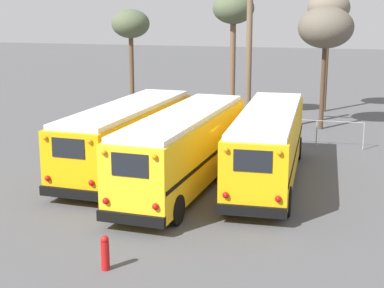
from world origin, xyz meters
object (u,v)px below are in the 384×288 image
at_px(school_bus_0, 128,135).
at_px(bare_tree_3, 131,26).
at_px(school_bus_2, 268,143).
at_px(bare_tree_0, 233,12).
at_px(bare_tree_1, 326,28).
at_px(bare_tree_2, 329,10).
at_px(fire_hydrant, 105,253).
at_px(school_bus_1, 184,147).
at_px(utility_pole, 249,50).

height_order(school_bus_0, bare_tree_3, bare_tree_3).
height_order(school_bus_2, bare_tree_0, bare_tree_0).
bearing_deg(bare_tree_3, bare_tree_1, -6.83).
relative_size(school_bus_0, bare_tree_0, 1.31).
xyz_separation_m(school_bus_2, bare_tree_1, (1.60, 11.62, 4.28)).
distance_m(school_bus_0, bare_tree_2, 20.03).
distance_m(bare_tree_1, fire_hydrant, 22.49).
distance_m(bare_tree_0, bare_tree_1, 6.05).
bearing_deg(school_bus_0, school_bus_2, -0.28).
bearing_deg(fire_hydrant, bare_tree_2, 80.33).
xyz_separation_m(bare_tree_3, fire_hydrant, (7.81, -22.80, -5.41)).
bearing_deg(bare_tree_0, school_bus_1, -86.06).
bearing_deg(school_bus_1, bare_tree_3, 117.85).
height_order(bare_tree_2, fire_hydrant, bare_tree_2).
distance_m(bare_tree_3, fire_hydrant, 24.71).
bearing_deg(fire_hydrant, bare_tree_0, 92.41).
relative_size(school_bus_0, school_bus_1, 0.98).
relative_size(school_bus_0, school_bus_2, 0.97).
distance_m(bare_tree_1, bare_tree_3, 12.71).
bearing_deg(bare_tree_2, school_bus_1, -103.26).
relative_size(school_bus_2, bare_tree_3, 1.55).
bearing_deg(school_bus_1, bare_tree_1, 70.54).
distance_m(school_bus_1, school_bus_2, 3.61).
distance_m(school_bus_1, bare_tree_1, 14.84).
relative_size(school_bus_2, bare_tree_0, 1.35).
bearing_deg(school_bus_0, bare_tree_3, 109.93).
distance_m(school_bus_0, utility_pole, 10.13).
height_order(school_bus_1, bare_tree_3, bare_tree_3).
height_order(school_bus_2, bare_tree_2, bare_tree_2).
xyz_separation_m(school_bus_0, school_bus_2, (6.27, -0.03, 0.03)).
distance_m(school_bus_2, bare_tree_3, 17.67).
xyz_separation_m(school_bus_2, fire_hydrant, (-3.20, -9.67, -1.15)).
height_order(school_bus_2, fire_hydrant, school_bus_2).
bearing_deg(utility_pole, school_bus_1, -94.05).
bearing_deg(fire_hydrant, school_bus_2, 71.67).
distance_m(school_bus_1, bare_tree_0, 15.89).
bearing_deg(school_bus_0, bare_tree_1, 55.82).
distance_m(school_bus_0, bare_tree_1, 14.66).
xyz_separation_m(bare_tree_0, fire_hydrant, (0.96, -22.88, -6.32)).
height_order(school_bus_1, school_bus_2, school_bus_1).
bearing_deg(bare_tree_1, school_bus_0, -124.18).
bearing_deg(bare_tree_2, bare_tree_0, -141.26).
relative_size(utility_pole, bare_tree_2, 1.16).
distance_m(school_bus_2, fire_hydrant, 10.25).
bearing_deg(utility_pole, school_bus_0, -113.85).
height_order(utility_pole, bare_tree_1, utility_pole).
bearing_deg(bare_tree_2, school_bus_2, -94.73).
bearing_deg(bare_tree_2, utility_pole, -113.35).
bearing_deg(bare_tree_2, bare_tree_1, -88.71).
bearing_deg(school_bus_1, bare_tree_2, 76.74).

